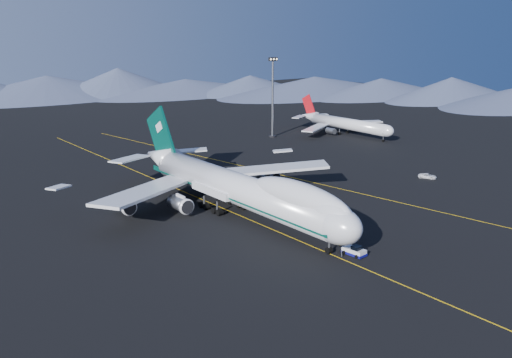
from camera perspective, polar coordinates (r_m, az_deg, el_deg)
ground at (r=118.01m, az=-1.78°, el=-3.61°), size 500.00×500.00×0.00m
taxiway_line_main at (r=118.01m, az=-1.78°, el=-3.61°), size 0.25×220.00×0.01m
taxiway_line_side at (r=143.75m, az=5.61°, el=-0.32°), size 28.08×198.09×0.01m
mountain_ridge at (r=217.97m, az=24.13°, el=5.21°), size 374.91×567.11×12.00m
boeing_747 at (r=116.35m, az=-1.81°, el=-0.89°), size 59.62×72.43×19.37m
pushback_tug at (r=98.90m, az=9.79°, el=-7.17°), size 2.64×4.26×1.78m
second_jet at (r=211.49m, az=8.87°, el=5.49°), size 40.31×45.54×12.96m
service_van at (r=153.01m, az=16.78°, el=0.28°), size 3.57×5.00×1.26m
floodlight_mast at (r=202.55m, az=1.67°, el=8.18°), size 3.45×2.59×27.93m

